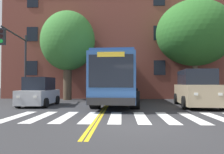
{
  "coord_description": "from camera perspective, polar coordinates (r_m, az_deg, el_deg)",
  "views": [
    {
      "loc": [
        -0.59,
        -7.55,
        1.46
      ],
      "look_at": [
        -1.22,
        7.68,
        1.92
      ],
      "focal_mm": 35.0,
      "sensor_mm": 36.0,
      "label": 1
    }
  ],
  "objects": [
    {
      "name": "ground_plane",
      "position": [
        7.71,
        6.86,
        -12.62
      ],
      "size": [
        120.0,
        120.0,
        0.0
      ],
      "primitive_type": "plane",
      "color": "#303033"
    },
    {
      "name": "crosswalk",
      "position": [
        9.62,
        7.59,
        -10.42
      ],
      "size": [
        11.49,
        3.4,
        0.01
      ],
      "color": "white",
      "rests_on": "ground"
    },
    {
      "name": "lane_line_yellow_inner",
      "position": [
        23.53,
        -0.16,
        -5.29
      ],
      "size": [
        0.12,
        36.0,
        0.01
      ],
      "primitive_type": "cube",
      "color": "gold",
      "rests_on": "ground"
    },
    {
      "name": "lane_line_yellow_outer",
      "position": [
        23.53,
        0.23,
        -5.29
      ],
      "size": [
        0.12,
        36.0,
        0.01
      ],
      "primitive_type": "cube",
      "color": "gold",
      "rests_on": "ground"
    },
    {
      "name": "city_bus",
      "position": [
        16.26,
        1.86,
        -0.65
      ],
      "size": [
        3.34,
        11.8,
        3.24
      ],
      "color": "#2D5699",
      "rests_on": "ground"
    },
    {
      "name": "car_silver_near_lane",
      "position": [
        15.17,
        -18.46,
        -3.93
      ],
      "size": [
        1.92,
        3.82,
        1.87
      ],
      "color": "#B7BABF",
      "rests_on": "ground"
    },
    {
      "name": "car_tan_far_lane",
      "position": [
        14.83,
        21.1,
        -3.01
      ],
      "size": [
        2.65,
        5.38,
        2.31
      ],
      "color": "tan",
      "rests_on": "ground"
    },
    {
      "name": "traffic_light_far_corner",
      "position": [
        17.15,
        -23.61,
        5.76
      ],
      "size": [
        0.74,
        4.56,
        5.36
      ],
      "color": "#28282D",
      "rests_on": "ground"
    },
    {
      "name": "street_tree_curbside_large",
      "position": [
        20.67,
        20.79,
        10.6
      ],
      "size": [
        8.29,
        8.01,
        8.69
      ],
      "color": "brown",
      "rests_on": "ground"
    },
    {
      "name": "street_tree_curbside_small",
      "position": [
        20.36,
        -11.5,
        9.1
      ],
      "size": [
        6.93,
        6.87,
        8.0
      ],
      "color": "#4C3D2D",
      "rests_on": "ground"
    },
    {
      "name": "building_facade",
      "position": [
        24.77,
        10.97,
        8.75
      ],
      "size": [
        30.85,
        6.6,
        11.9
      ],
      "color": "brown",
      "rests_on": "ground"
    }
  ]
}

